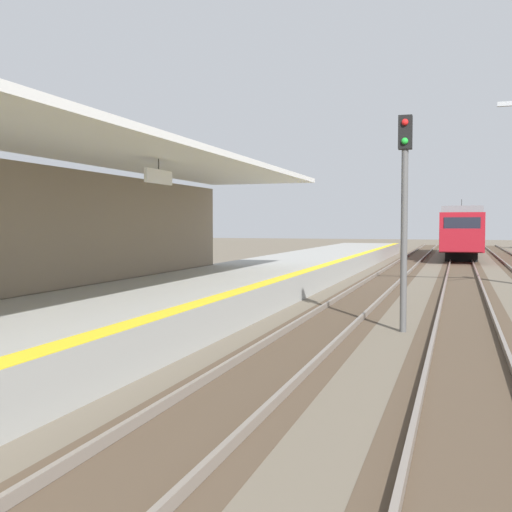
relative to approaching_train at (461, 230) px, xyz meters
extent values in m
cube|color=#999993|center=(-7.80, -34.86, -1.73)|extent=(5.00, 80.00, 0.90)
cube|color=yellow|center=(-5.55, -34.86, -1.27)|extent=(0.50, 80.00, 0.01)
cube|color=#4C4C4C|center=(-10.30, -39.56, -1.73)|extent=(0.50, 24.00, 0.90)
cube|color=#7A6B56|center=(-10.30, -39.56, 0.32)|extent=(0.40, 24.00, 3.20)
cube|color=silver|center=(-7.90, -39.56, 2.17)|extent=(4.40, 24.00, 0.16)
cube|color=white|center=(-7.50, -37.56, 1.64)|extent=(0.08, 1.40, 0.36)
cylinder|color=#333333|center=(-7.50, -37.56, 1.96)|extent=(0.03, 0.03, 0.27)
cube|color=#4C3D2D|center=(-3.40, -30.86, -2.17)|extent=(2.34, 120.00, 0.01)
cube|color=slate|center=(-4.12, -30.86, -2.09)|extent=(0.08, 120.00, 0.15)
cube|color=slate|center=(-2.68, -30.86, -2.09)|extent=(0.08, 120.00, 0.15)
cube|color=#4C3D2D|center=(0.00, -30.86, -2.17)|extent=(2.34, 120.00, 0.01)
cube|color=slate|center=(-0.72, -30.86, -2.09)|extent=(0.08, 120.00, 0.15)
cube|color=slate|center=(0.72, -30.86, -2.09)|extent=(0.08, 120.00, 0.15)
cube|color=maroon|center=(0.00, 0.38, -0.11)|extent=(2.90, 18.00, 2.70)
cube|color=slate|center=(0.00, 0.38, 1.46)|extent=(2.67, 18.00, 0.44)
cube|color=black|center=(0.00, -8.64, 0.30)|extent=(2.32, 0.06, 1.21)
cube|color=maroon|center=(0.00, -9.42, -0.58)|extent=(2.78, 1.60, 1.49)
cube|color=black|center=(1.46, 0.38, 0.30)|extent=(0.04, 15.84, 0.86)
cylinder|color=#333333|center=(0.00, 3.98, 2.13)|extent=(0.06, 0.06, 0.90)
cube|color=black|center=(0.00, -5.47, -1.82)|extent=(2.17, 2.20, 0.72)
cube|color=black|center=(0.00, 6.23, -1.82)|extent=(2.17, 2.20, 0.72)
cylinder|color=#4C4C4C|center=(-1.47, -36.55, 0.02)|extent=(0.16, 0.16, 4.40)
cube|color=black|center=(-1.47, -36.55, 2.62)|extent=(0.32, 0.24, 0.80)
sphere|color=red|center=(-1.47, -36.69, 2.84)|extent=(0.16, 0.16, 0.16)
sphere|color=green|center=(-1.47, -36.69, 2.40)|extent=(0.16, 0.16, 0.16)
camera|label=1|loc=(-0.23, -51.74, 0.43)|focal=43.25mm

